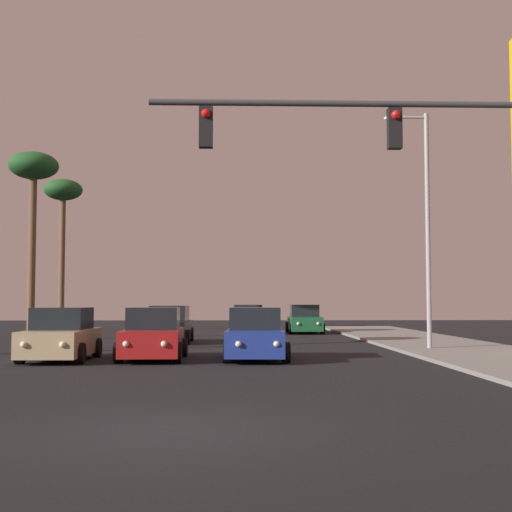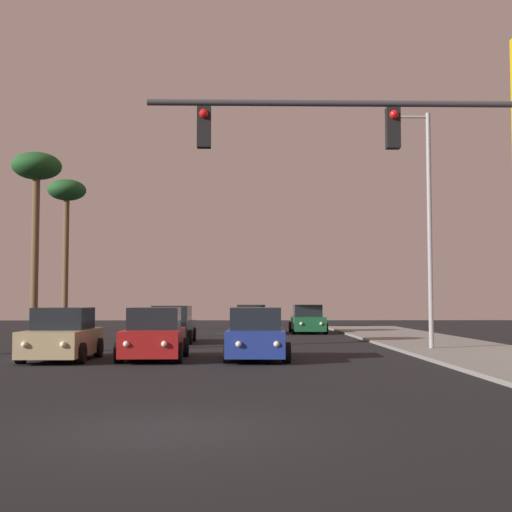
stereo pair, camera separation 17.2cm
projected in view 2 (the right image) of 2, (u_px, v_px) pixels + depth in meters
name	position (u px, v px, depth m)	size (l,w,h in m)	color
ground_plane	(165.00, 430.00, 10.44)	(120.00, 120.00, 0.00)	black
car_red	(154.00, 336.00, 23.05)	(2.04, 4.33, 1.68)	maroon
car_blue	(256.00, 336.00, 23.00)	(2.04, 4.34, 1.68)	navy
car_black	(172.00, 326.00, 32.34)	(2.04, 4.34, 1.68)	black
car_tan	(62.00, 336.00, 22.77)	(2.04, 4.32, 1.68)	tan
car_white	(251.00, 321.00, 41.30)	(2.04, 4.31, 1.68)	silver
car_green	(308.00, 320.00, 41.93)	(2.04, 4.32, 1.68)	#195933
traffic_light_mast	(414.00, 168.00, 15.56)	(8.38, 0.36, 6.50)	#38383D
street_lamp	(426.00, 216.00, 27.17)	(1.74, 0.24, 9.00)	#99999E
palm_tree_mid	(37.00, 177.00, 34.70)	(2.40, 2.40, 9.14)	brown
palm_tree_far	(67.00, 199.00, 44.68)	(2.40, 2.40, 9.52)	brown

